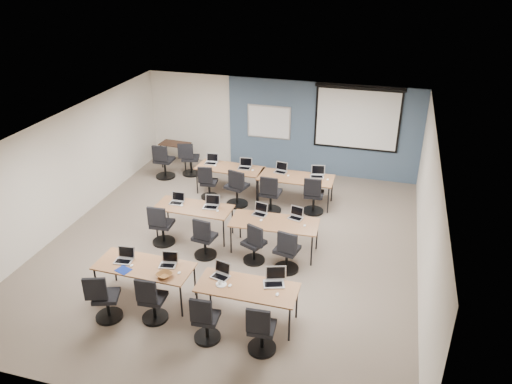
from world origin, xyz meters
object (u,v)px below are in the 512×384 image
(utility_table, at_px, (175,146))
(laptop_6, at_px, (260,211))
(task_chair_8, at_px, (208,185))
(task_chair_10, at_px, (270,197))
(spare_chair_b, at_px, (164,164))
(laptop_1, at_px, (169,262))
(task_chair_3, at_px, (261,333))
(training_table_back_right, at_px, (296,178))
(laptop_0, at_px, (125,258))
(training_table_mid_left, at_px, (194,209))
(task_chair_4, at_px, (161,228))
(task_chair_6, at_px, (254,247))
(task_chair_7, at_px, (287,254))
(laptop_2, at_px, (221,273))
(task_chair_9, at_px, (237,191))
(training_table_front_right, at_px, (247,289))
(laptop_9, at_px, (245,166))
(whiteboard, at_px, (269,122))
(training_table_back_left, at_px, (230,169))
(laptop_5, at_px, (211,204))
(training_table_mid_right, at_px, (274,224))
(task_chair_0, at_px, (104,301))
(spare_chair_a, at_px, (190,161))
(training_table_front_left, at_px, (144,267))
(laptop_8, at_px, (211,161))
(laptop_7, at_px, (296,215))
(task_chair_1, at_px, (152,303))
(laptop_4, at_px, (177,200))
(task_chair_11, at_px, (313,198))
(projector_screen, at_px, (358,115))
(laptop_11, at_px, (317,174))
(laptop_10, at_px, (281,170))

(utility_table, bearing_deg, laptop_6, -40.38)
(laptop_6, relative_size, task_chair_8, 0.32)
(task_chair_10, bearing_deg, spare_chair_b, 162.71)
(laptop_1, distance_m, task_chair_3, 2.26)
(training_table_back_right, relative_size, spare_chair_b, 1.86)
(laptop_0, relative_size, task_chair_10, 0.31)
(training_table_mid_left, bearing_deg, task_chair_4, -133.13)
(laptop_1, bearing_deg, task_chair_6, 41.62)
(training_table_back_right, height_order, task_chair_7, task_chair_7)
(laptop_2, xyz_separation_m, task_chair_9, (-0.98, 3.96, -0.36))
(training_table_front_right, distance_m, laptop_9, 5.17)
(task_chair_10, bearing_deg, laptop_6, -82.80)
(whiteboard, relative_size, laptop_0, 4.00)
(whiteboard, xyz_separation_m, training_table_back_left, (-0.58, -1.87, -0.77))
(whiteboard, distance_m, laptop_5, 4.16)
(task_chair_6, distance_m, spare_chair_b, 5.04)
(task_chair_8, height_order, utility_table, task_chair_8)
(task_chair_4, bearing_deg, laptop_2, -43.61)
(training_table_mid_right, xyz_separation_m, utility_table, (-3.99, 3.74, -0.04))
(training_table_mid_left, bearing_deg, task_chair_3, -51.28)
(task_chair_10, bearing_deg, task_chair_7, -66.36)
(training_table_mid_left, xyz_separation_m, task_chair_0, (-0.42, -3.15, -0.28))
(spare_chair_a, bearing_deg, task_chair_9, -52.18)
(training_table_back_left, relative_size, utility_table, 2.05)
(laptop_5, bearing_deg, task_chair_0, -111.45)
(task_chair_9, bearing_deg, spare_chair_a, 157.74)
(training_table_front_left, height_order, training_table_back_left, same)
(laptop_1, distance_m, laptop_9, 4.68)
(laptop_8, distance_m, task_chair_10, 2.16)
(laptop_7, distance_m, utility_table, 5.57)
(task_chair_9, bearing_deg, task_chair_8, -177.30)
(training_table_mid_right, bearing_deg, task_chair_1, -121.41)
(training_table_mid_right, bearing_deg, task_chair_4, -173.62)
(task_chair_10, relative_size, spare_chair_a, 1.01)
(task_chair_7, relative_size, task_chair_9, 0.96)
(whiteboard, xyz_separation_m, training_table_mid_left, (-0.66, -4.22, -0.77))
(whiteboard, distance_m, task_chair_7, 5.43)
(task_chair_0, relative_size, utility_table, 1.12)
(whiteboard, bearing_deg, laptop_6, -77.99)
(laptop_0, height_order, laptop_4, laptop_0)
(laptop_7, xyz_separation_m, spare_chair_b, (-4.38, 2.58, -0.36))
(task_chair_4, xyz_separation_m, task_chair_11, (2.99, 2.36, 0.01))
(task_chair_7, bearing_deg, task_chair_11, 99.88)
(utility_table, bearing_deg, projector_screen, 10.44)
(task_chair_6, bearing_deg, laptop_11, 99.35)
(laptop_9, relative_size, laptop_10, 1.05)
(training_table_front_right, bearing_deg, training_table_front_left, 177.39)
(task_chair_1, height_order, laptop_7, laptop_7)
(training_table_back_right, height_order, task_chair_10, task_chair_10)
(training_table_back_left, bearing_deg, task_chair_3, -63.51)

